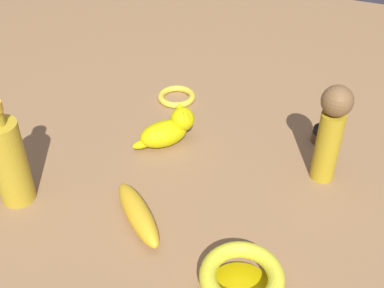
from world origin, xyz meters
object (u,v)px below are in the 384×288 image
(person_figure_adult, at_px, (331,130))
(banana, at_px, (138,214))
(nail_polish_jar, at_px, (322,135))
(bangle, at_px, (177,97))
(cat_figurine, at_px, (169,129))
(bottle_tall, at_px, (9,161))
(bowl, at_px, (242,279))

(person_figure_adult, bearing_deg, banana, -139.05)
(banana, xyz_separation_m, nail_polish_jar, (0.26, 0.35, -0.00))
(person_figure_adult, xyz_separation_m, bangle, (-0.37, 0.15, -0.10))
(cat_figurine, bearing_deg, bangle, 107.74)
(person_figure_adult, relative_size, nail_polish_jar, 5.03)
(cat_figurine, bearing_deg, nail_polish_jar, 22.26)
(person_figure_adult, height_order, bottle_tall, bottle_tall)
(bottle_tall, distance_m, cat_figurine, 0.33)
(person_figure_adult, height_order, bowl, person_figure_adult)
(banana, xyz_separation_m, cat_figurine, (-0.04, 0.23, 0.01))
(person_figure_adult, distance_m, bowl, 0.33)
(person_figure_adult, relative_size, bowl, 1.60)
(bottle_tall, xyz_separation_m, cat_figurine, (0.19, 0.26, -0.05))
(bowl, bearing_deg, person_figure_adult, 77.88)
(bowl, height_order, banana, bowl)
(bangle, relative_size, banana, 0.54)
(banana, relative_size, bottle_tall, 0.79)
(bangle, height_order, nail_polish_jar, nail_polish_jar)
(banana, relative_size, nail_polish_jar, 4.09)
(banana, bearing_deg, nail_polish_jar, -83.43)
(bangle, xyz_separation_m, nail_polish_jar, (0.35, -0.04, 0.01))
(bangle, relative_size, bottle_tall, 0.43)
(bottle_tall, relative_size, nail_polish_jar, 5.20)
(bangle, bearing_deg, cat_figurine, -72.26)
(person_figure_adult, relative_size, cat_figurine, 1.72)
(bowl, xyz_separation_m, banana, (-0.21, 0.07, -0.01))
(person_figure_adult, height_order, bangle, person_figure_adult)
(bangle, height_order, cat_figurine, cat_figurine)
(bangle, distance_m, banana, 0.40)
(banana, bearing_deg, bottle_tall, 48.80)
(bowl, height_order, nail_polish_jar, bowl)
(bottle_tall, relative_size, cat_figurine, 1.78)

